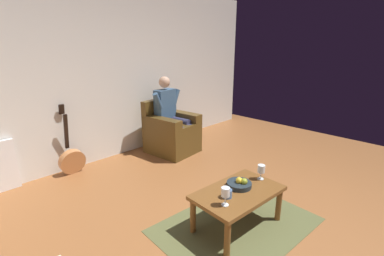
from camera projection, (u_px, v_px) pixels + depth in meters
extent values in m
plane|color=brown|center=(280.00, 229.00, 2.88)|extent=(7.19, 7.19, 0.00)
cube|color=silver|center=(115.00, 73.00, 4.50)|extent=(6.36, 0.06, 2.76)
cube|color=#515531|center=(236.00, 225.00, 2.94)|extent=(1.70, 1.27, 0.01)
cube|color=#513A17|center=(173.00, 140.00, 4.88)|extent=(0.78, 0.84, 0.43)
cube|color=#513A17|center=(175.00, 126.00, 4.77)|extent=(0.41, 0.69, 0.10)
cube|color=#513A17|center=(182.00, 118.00, 4.98)|extent=(0.26, 0.79, 0.24)
cube|color=#513A17|center=(161.00, 125.00, 4.58)|extent=(0.26, 0.79, 0.24)
cube|color=#513A17|center=(158.00, 112.00, 4.94)|extent=(0.71, 0.19, 0.47)
cube|color=#385574|center=(165.00, 106.00, 4.80)|extent=(0.39, 0.22, 0.56)
sphere|color=tan|center=(164.00, 82.00, 4.68)|extent=(0.19, 0.19, 0.19)
cylinder|color=#30314D|center=(179.00, 121.00, 4.83)|extent=(0.18, 0.45, 0.13)
cylinder|color=#30314D|center=(189.00, 139.00, 4.78)|extent=(0.13, 0.13, 0.53)
cylinder|color=#385574|center=(176.00, 97.00, 4.89)|extent=(0.21, 0.11, 0.29)
cylinder|color=#30314D|center=(170.00, 124.00, 4.66)|extent=(0.18, 0.45, 0.13)
cylinder|color=#30314D|center=(180.00, 142.00, 4.61)|extent=(0.13, 0.13, 0.53)
cylinder|color=#385574|center=(158.00, 101.00, 4.57)|extent=(0.21, 0.11, 0.29)
cube|color=brown|center=(238.00, 193.00, 2.83)|extent=(0.96, 0.62, 0.04)
cylinder|color=brown|center=(279.00, 205.00, 2.99)|extent=(0.06, 0.06, 0.37)
cylinder|color=brown|center=(227.00, 239.00, 2.46)|extent=(0.06, 0.06, 0.37)
cylinder|color=brown|center=(245.00, 189.00, 3.32)|extent=(0.06, 0.06, 0.37)
cylinder|color=brown|center=(193.00, 216.00, 2.79)|extent=(0.06, 0.06, 0.37)
cylinder|color=#BB7744|center=(72.00, 162.00, 4.07)|extent=(0.37, 0.16, 0.38)
cylinder|color=black|center=(74.00, 161.00, 4.03)|extent=(0.10, 0.02, 0.10)
cube|color=black|center=(66.00, 132.00, 3.99)|extent=(0.05, 0.12, 0.53)
cube|color=black|center=(61.00, 109.00, 3.94)|extent=(0.07, 0.05, 0.14)
cylinder|color=silver|center=(225.00, 205.00, 2.58)|extent=(0.07, 0.07, 0.01)
cylinder|color=silver|center=(225.00, 200.00, 2.56)|extent=(0.01, 0.01, 0.09)
cylinder|color=silver|center=(226.00, 192.00, 2.54)|extent=(0.08, 0.08, 0.09)
cylinder|color=#590C19|center=(225.00, 194.00, 2.55)|extent=(0.07, 0.07, 0.03)
cylinder|color=silver|center=(260.00, 179.00, 3.07)|extent=(0.07, 0.07, 0.01)
cylinder|color=silver|center=(261.00, 175.00, 3.06)|extent=(0.01, 0.01, 0.08)
cylinder|color=silver|center=(261.00, 169.00, 3.04)|extent=(0.08, 0.08, 0.08)
cylinder|color=#590C19|center=(261.00, 171.00, 3.04)|extent=(0.07, 0.07, 0.03)
cylinder|color=#202B31|center=(239.00, 185.00, 2.90)|extent=(0.26, 0.26, 0.05)
sphere|color=gold|center=(239.00, 181.00, 2.89)|extent=(0.07, 0.07, 0.07)
sphere|color=olive|center=(244.00, 182.00, 2.87)|extent=(0.07, 0.07, 0.07)
sphere|color=gold|center=(239.00, 180.00, 2.89)|extent=(0.07, 0.07, 0.07)
cylinder|color=slate|center=(227.00, 193.00, 2.70)|extent=(0.09, 0.09, 0.08)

